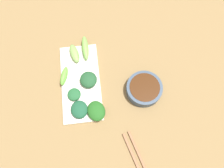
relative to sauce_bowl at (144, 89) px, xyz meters
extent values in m
cube|color=olive|center=(0.15, -0.04, -0.03)|extent=(2.10, 2.10, 0.02)
cylinder|color=#354559|center=(0.00, 0.00, 0.00)|extent=(0.12, 0.12, 0.04)
cylinder|color=#3F200C|center=(0.00, 0.00, 0.01)|extent=(0.10, 0.10, 0.02)
cube|color=silver|center=(0.22, -0.06, -0.02)|extent=(0.14, 0.29, 0.01)
ellipsoid|color=#225A31|center=(0.24, -0.01, 0.00)|extent=(0.05, 0.05, 0.02)
ellipsoid|color=#215B1E|center=(0.17, 0.06, 0.00)|extent=(0.07, 0.08, 0.03)
ellipsoid|color=#204E2B|center=(0.19, -0.06, 0.00)|extent=(0.07, 0.07, 0.03)
ellipsoid|color=#1B4F33|center=(0.23, 0.05, 0.00)|extent=(0.06, 0.07, 0.02)
ellipsoid|color=#62AB3D|center=(0.27, -0.08, 0.00)|extent=(0.04, 0.07, 0.03)
ellipsoid|color=#78A251|center=(0.23, -0.17, 0.00)|extent=(0.05, 0.08, 0.02)
ellipsoid|color=#73B64C|center=(0.19, -0.18, 0.00)|extent=(0.03, 0.10, 0.03)
cube|color=brown|center=(0.04, 0.25, -0.02)|extent=(0.07, 0.22, 0.01)
cube|color=brown|center=(0.06, 0.25, -0.02)|extent=(0.07, 0.22, 0.01)
camera|label=1|loc=(0.14, 0.24, 0.75)|focal=36.46mm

